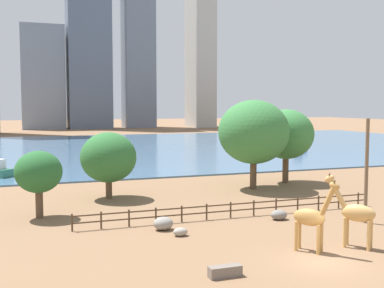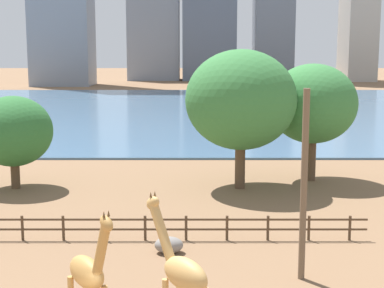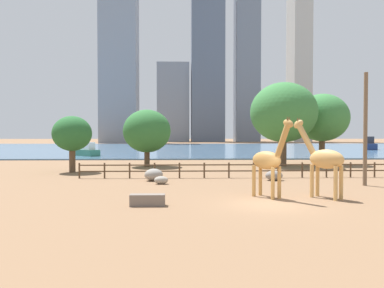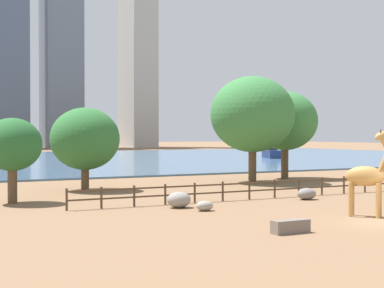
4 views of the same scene
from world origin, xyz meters
name	(u,v)px [view 4 (image 4 of 4)]	position (x,y,z in m)	size (l,w,h in m)	color
ground_plane	(31,160)	(0.00, 80.00, 0.00)	(400.00, 400.00, 0.00)	brown
harbor_water	(35,160)	(0.00, 77.00, 0.10)	(180.00, 86.00, 0.20)	#476B8C
giraffe_companion	(368,176)	(0.57, 2.00, 2.19)	(2.20, 2.73, 4.70)	#C18C47
boulder_near_fence	(179,200)	(-6.66, 10.18, 0.48)	(1.46, 1.29, 0.97)	gray
boulder_by_pole	(307,194)	(2.96, 10.12, 0.39)	(1.38, 1.05, 0.79)	gray
boulder_small	(205,206)	(-5.98, 8.23, 0.29)	(1.04, 0.78, 0.59)	gray
feeding_trough	(290,226)	(-6.26, -0.22, 0.30)	(1.80, 0.60, 0.60)	#72665B
enclosure_fence	(252,188)	(-0.19, 12.00, 0.76)	(26.12, 0.14, 1.30)	#4C3826
tree_left_large	(85,139)	(-8.33, 23.36, 4.05)	(5.44, 5.44, 6.51)	brown
tree_center_broad	(285,121)	(12.92, 25.91, 5.72)	(6.48, 6.48, 8.66)	brown
tree_right_tall	(252,114)	(7.45, 23.46, 6.22)	(7.70, 7.70, 9.70)	brown
tree_left_small	(12,145)	(-15.06, 17.21, 3.73)	(3.78, 3.78, 5.47)	brown
boat_tug	(272,152)	(38.87, 64.31, 1.21)	(4.85, 7.19, 2.98)	navy
skyline_tower_needle	(61,11)	(29.13, 167.72, 44.31)	(11.75, 12.10, 88.61)	slate
skyline_block_right	(138,30)	(54.17, 163.29, 39.63)	(8.70, 14.60, 79.27)	#B7B2A8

